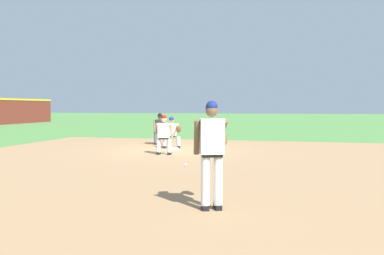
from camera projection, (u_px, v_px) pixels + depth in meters
The scene contains 8 objects.
ground_plane at pixel (173, 150), 15.15m from camera, with size 160.00×160.00×0.00m, color #518942.
infield_dirt_patch at pixel (184, 168), 10.76m from camera, with size 18.00×18.00×0.01m, color #A87F56.
first_base_bag at pixel (173, 149), 15.15m from camera, with size 0.38×0.38×0.09m, color white.
baseball at pixel (185, 165), 11.08m from camera, with size 0.07×0.07×0.07m, color white.
pitcher at pixel (212, 148), 6.35m from camera, with size 0.81×0.60×1.86m.
first_baseman at pixel (172, 131), 15.74m from camera, with size 0.85×0.95×1.34m.
baserunner at pixel (164, 133), 13.65m from camera, with size 0.46×0.61×1.46m.
umpire at pixel (160, 127), 17.25m from camera, with size 0.59×0.67×1.46m.
Camera 1 is at (-14.49, -4.23, 1.76)m, focal length 35.00 mm.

